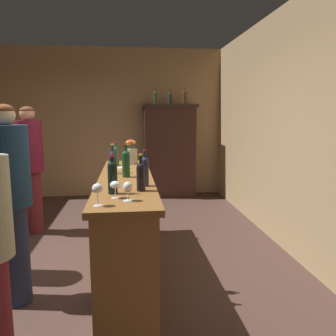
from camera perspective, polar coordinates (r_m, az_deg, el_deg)
floor at (r=3.84m, az=-15.53°, el=-16.15°), size 8.59×8.59×0.00m
wall_back at (r=6.82m, az=-11.74°, el=7.50°), size 4.98×0.12×2.90m
wall_right at (r=3.92m, az=22.41°, el=6.00°), size 0.12×6.73×2.90m
bar_counter at (r=3.52m, az=-7.06°, el=-9.42°), size 0.53×2.47×0.99m
display_cabinet at (r=6.59m, az=0.31°, el=3.23°), size 1.07×0.39×1.82m
wine_bottle_syrah at (r=3.38m, az=-7.17°, el=0.99°), size 0.08×0.08×0.32m
wine_bottle_rose at (r=2.75m, az=-4.64°, el=-1.24°), size 0.07×0.07×0.31m
wine_bottle_riesling at (r=2.67m, az=-9.44°, el=-1.30°), size 0.08×0.08×0.31m
wine_bottle_merlot at (r=4.16m, az=-8.81°, el=2.23°), size 0.06×0.06×0.29m
wine_bottle_pinot at (r=3.61m, az=-9.40°, el=1.25°), size 0.07×0.07×0.32m
wine_bottle_malbec at (r=2.93m, az=-3.96°, el=-0.36°), size 0.07×0.07×0.32m
wine_glass_front at (r=2.44m, az=-6.87°, el=-3.42°), size 0.07×0.07×0.14m
wine_glass_mid at (r=2.53m, az=-9.00°, el=-3.01°), size 0.08×0.08×0.13m
wine_glass_rear at (r=2.33m, az=-11.95°, el=-3.58°), size 0.07×0.07×0.16m
wine_glass_spare at (r=4.03m, az=-9.47°, el=1.57°), size 0.07×0.07×0.14m
flower_arrangement at (r=4.29m, az=-6.26°, el=2.28°), size 0.15×0.15×0.31m
cheese_plate at (r=3.98m, az=-7.67°, el=0.08°), size 0.19×0.19×0.01m
display_bottle_left at (r=6.54m, az=-2.19°, el=12.01°), size 0.07×0.07×0.30m
display_bottle_midleft at (r=6.57m, az=0.38°, el=11.94°), size 0.07×0.07×0.30m
display_bottle_center at (r=6.61m, az=2.86°, el=12.04°), size 0.07×0.07×0.32m
patron_in_grey at (r=3.08m, az=-25.35°, el=-4.60°), size 0.35×0.35×1.70m
patron_near_entrance at (r=4.87m, az=-22.40°, el=0.57°), size 0.34×0.34×1.72m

